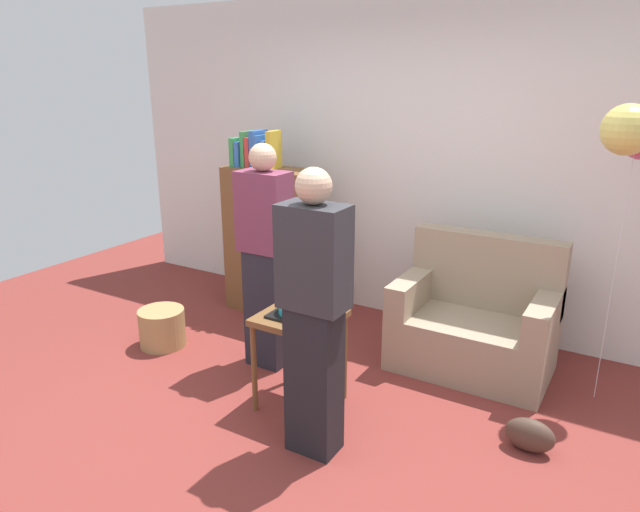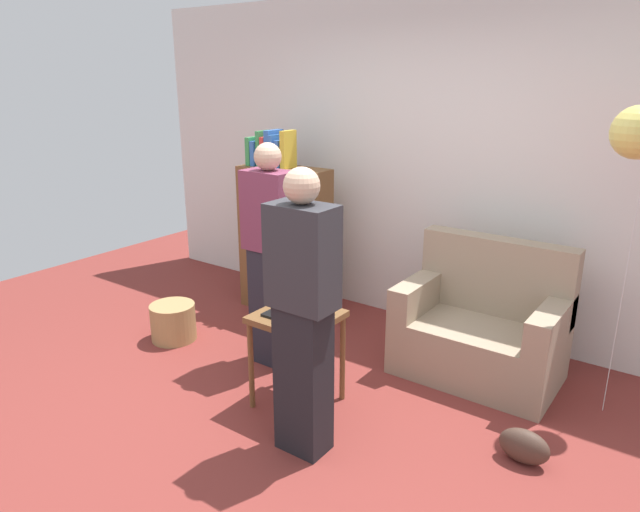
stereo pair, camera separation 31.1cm
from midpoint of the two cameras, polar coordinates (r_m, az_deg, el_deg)
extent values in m
plane|color=maroon|center=(3.67, -6.26, -16.82)|extent=(8.00, 8.00, 0.00)
cube|color=silver|center=(4.87, 7.95, 8.99)|extent=(6.00, 0.10, 2.70)
cube|color=gray|center=(4.31, 12.76, -8.51)|extent=(1.10, 0.70, 0.40)
cube|color=gray|center=(4.37, 14.30, -1.45)|extent=(1.10, 0.16, 0.56)
cube|color=gray|center=(4.33, 7.14, -3.44)|extent=(0.16, 0.70, 0.24)
cube|color=gray|center=(4.08, 19.34, -5.71)|extent=(0.16, 0.70, 0.24)
cube|color=brown|center=(5.11, -6.62, 1.42)|extent=(0.80, 0.36, 1.30)
cube|color=#38934C|center=(5.15, -9.78, 10.18)|extent=(0.05, 0.22, 0.24)
cube|color=#3366B7|center=(5.12, -9.33, 10.00)|extent=(0.04, 0.22, 0.21)
cube|color=#38934C|center=(5.08, -8.91, 10.45)|extent=(0.04, 0.19, 0.30)
cube|color=red|center=(5.05, -8.44, 10.17)|extent=(0.04, 0.19, 0.25)
cube|color=#3366B7|center=(5.01, -7.91, 10.47)|extent=(0.05, 0.20, 0.31)
cube|color=#3366B7|center=(4.98, -7.42, 10.25)|extent=(0.03, 0.25, 0.28)
cube|color=#3366B7|center=(4.96, -6.97, 9.98)|extent=(0.05, 0.20, 0.24)
cube|color=gold|center=(4.92, -6.45, 10.41)|extent=(0.05, 0.17, 0.32)
cube|color=brown|center=(3.62, -4.52, -6.16)|extent=(0.48, 0.48, 0.04)
cylinder|color=brown|center=(3.72, -8.99, -11.02)|extent=(0.04, 0.04, 0.59)
cylinder|color=brown|center=(3.50, -3.53, -12.83)|extent=(0.04, 0.04, 0.59)
cylinder|color=brown|center=(4.02, -5.15, -8.62)|extent=(0.04, 0.04, 0.59)
cylinder|color=brown|center=(3.81, 0.07, -10.09)|extent=(0.04, 0.04, 0.59)
cube|color=black|center=(3.61, -4.53, -5.75)|extent=(0.32, 0.32, 0.02)
cylinder|color=teal|center=(3.58, -4.55, -4.97)|extent=(0.26, 0.26, 0.09)
cylinder|color=#EA668C|center=(3.52, -3.78, -4.14)|extent=(0.01, 0.01, 0.05)
cylinder|color=#F2CC4C|center=(3.57, -3.16, -3.83)|extent=(0.01, 0.01, 0.05)
cylinder|color=#F2CC4C|center=(3.59, -3.79, -3.62)|extent=(0.01, 0.01, 0.06)
cylinder|color=#F2CC4C|center=(3.62, -4.25, -3.50)|extent=(0.01, 0.01, 0.06)
cylinder|color=#66B2E5|center=(3.63, -4.92, -3.43)|extent=(0.01, 0.01, 0.06)
cylinder|color=#EA668C|center=(3.60, -5.66, -3.66)|extent=(0.01, 0.01, 0.05)
cylinder|color=#F2CC4C|center=(3.56, -5.74, -3.97)|extent=(0.01, 0.01, 0.05)
cylinder|color=#F2CC4C|center=(3.52, -5.63, -4.20)|extent=(0.01, 0.01, 0.05)
cylinder|color=#66B2E5|center=(3.48, -5.09, -4.39)|extent=(0.01, 0.01, 0.06)
cylinder|color=#F2CC4C|center=(3.49, -4.12, -4.30)|extent=(0.01, 0.01, 0.06)
cube|color=#23232D|center=(4.22, -7.39, -5.20)|extent=(0.28, 0.20, 0.88)
cube|color=#75334C|center=(4.00, -7.79, 4.34)|extent=(0.36, 0.22, 0.56)
sphere|color=#D1A889|center=(3.93, -8.02, 9.67)|extent=(0.19, 0.19, 0.19)
cube|color=black|center=(3.27, -3.36, -12.25)|extent=(0.28, 0.20, 0.88)
cube|color=#2D2D33|center=(2.98, -3.61, -0.17)|extent=(0.36, 0.22, 0.56)
sphere|color=#D1A889|center=(2.89, -3.75, 6.93)|extent=(0.19, 0.19, 0.19)
cylinder|color=#A88451|center=(4.79, -17.22, -6.83)|extent=(0.36, 0.36, 0.30)
ellipsoid|color=#473328|center=(3.59, 17.69, -16.63)|extent=(0.28, 0.14, 0.20)
cylinder|color=silver|center=(3.98, 25.12, -2.33)|extent=(0.00, 0.00, 1.65)
sphere|color=#E5D666|center=(3.76, 26.13, 11.18)|extent=(0.30, 0.30, 0.30)
camera|label=1|loc=(0.16, -92.42, -0.77)|focal=32.25mm
camera|label=2|loc=(0.16, 87.58, 0.77)|focal=32.25mm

